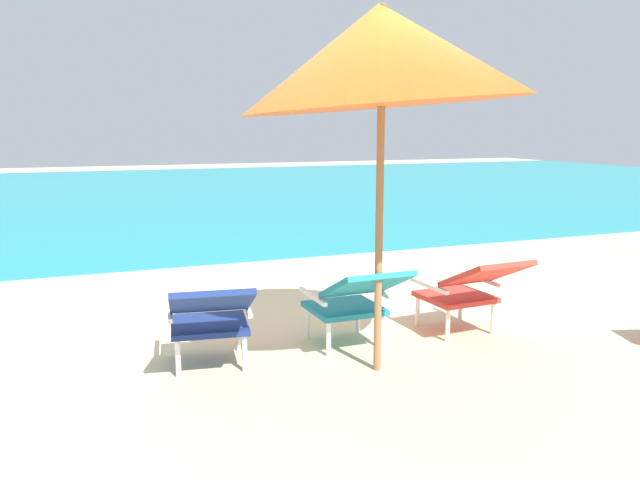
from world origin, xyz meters
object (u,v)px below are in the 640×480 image
object	(u,v)px
lounge_chair_center	(354,298)
beach_umbrella_center	(382,55)
lounge_chair_right	(469,287)
lounge_chair_left	(210,315)

from	to	relation	value
lounge_chair_center	beach_umbrella_center	world-z (taller)	beach_umbrella_center
lounge_chair_center	lounge_chair_right	distance (m)	0.98
beach_umbrella_center	lounge_chair_center	bearing A→B (deg)	89.08
lounge_chair_left	lounge_chair_center	world-z (taller)	same
lounge_chair_center	lounge_chair_right	bearing A→B (deg)	-1.50
lounge_chair_left	lounge_chair_right	xyz separation A→B (m)	(2.05, 0.02, 0.00)
lounge_chair_left	beach_umbrella_center	bearing A→B (deg)	-18.61
lounge_chair_left	lounge_chair_right	size ratio (longest dim) A/B	1.04
lounge_chair_center	lounge_chair_right	size ratio (longest dim) A/B	0.98
beach_umbrella_center	lounge_chair_left	bearing A→B (deg)	161.39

